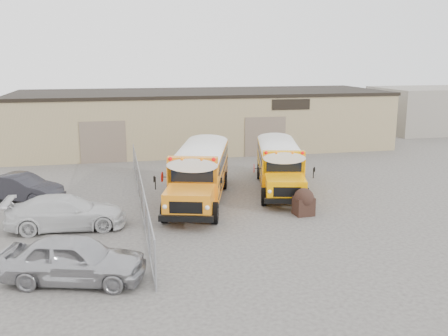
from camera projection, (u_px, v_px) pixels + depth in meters
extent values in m
plane|color=#44413E|center=(276.00, 221.00, 23.11)|extent=(120.00, 120.00, 0.00)
cube|color=#877A53|center=(202.00, 120.00, 41.69)|extent=(30.00, 10.00, 4.50)
cube|color=black|center=(202.00, 92.00, 41.19)|extent=(30.20, 10.20, 0.25)
cube|color=black|center=(291.00, 104.00, 37.78)|extent=(3.00, 0.08, 0.80)
cube|color=#6F5F4F|center=(103.00, 142.00, 35.42)|extent=(3.20, 0.08, 3.00)
cube|color=#6F5F4F|center=(265.00, 137.00, 37.89)|extent=(3.20, 0.08, 3.00)
cylinder|color=gray|center=(155.00, 266.00, 15.95)|extent=(0.07, 0.07, 1.80)
cylinder|color=gray|center=(149.00, 234.00, 18.81)|extent=(0.07, 0.07, 1.80)
cylinder|color=gray|center=(144.00, 211.00, 21.67)|extent=(0.07, 0.07, 1.80)
cylinder|color=gray|center=(141.00, 193.00, 24.53)|extent=(0.07, 0.07, 1.80)
cylinder|color=gray|center=(138.00, 179.00, 27.40)|extent=(0.07, 0.07, 1.80)
cylinder|color=gray|center=(136.00, 167.00, 30.26)|extent=(0.07, 0.07, 1.80)
cylinder|color=gray|center=(134.00, 157.00, 33.12)|extent=(0.07, 0.07, 1.80)
cylinder|color=gray|center=(140.00, 175.00, 24.34)|extent=(0.05, 18.00, 0.05)
cylinder|color=gray|center=(141.00, 209.00, 24.72)|extent=(0.05, 18.00, 0.05)
cube|color=gray|center=(141.00, 193.00, 24.53)|extent=(0.02, 18.00, 1.70)
cube|color=gray|center=(429.00, 110.00, 50.47)|extent=(10.00, 8.00, 4.40)
cube|color=orange|center=(211.00, 149.00, 32.72)|extent=(4.39, 7.77, 1.99)
cube|color=orange|center=(203.00, 172.00, 28.19)|extent=(2.65, 2.65, 1.12)
cube|color=black|center=(205.00, 151.00, 29.03)|extent=(1.93, 0.61, 0.73)
cube|color=silver|center=(211.00, 132.00, 32.47)|extent=(4.41, 7.84, 0.39)
cube|color=orange|center=(206.00, 140.00, 29.11)|extent=(2.42, 1.13, 0.35)
sphere|color=#E50705|center=(188.00, 139.00, 28.94)|extent=(0.19, 0.19, 0.19)
sphere|color=#E50705|center=(223.00, 139.00, 28.80)|extent=(0.19, 0.19, 0.19)
sphere|color=orange|center=(197.00, 139.00, 28.90)|extent=(0.19, 0.19, 0.19)
sphere|color=orange|center=(213.00, 139.00, 28.84)|extent=(0.19, 0.19, 0.19)
cube|color=black|center=(201.00, 185.00, 27.17)|extent=(2.35, 0.87, 0.27)
cube|color=black|center=(216.00, 152.00, 36.57)|extent=(2.34, 0.85, 0.27)
cube|color=black|center=(211.00, 150.00, 32.74)|extent=(4.39, 7.64, 0.06)
cube|color=black|center=(212.00, 140.00, 32.88)|extent=(4.09, 6.66, 0.60)
cylinder|color=black|center=(184.00, 181.00, 28.49)|extent=(0.54, 1.05, 1.01)
cylinder|color=black|center=(224.00, 182.00, 28.33)|extent=(0.54, 1.05, 1.01)
cylinder|color=black|center=(197.00, 159.00, 34.46)|extent=(0.54, 1.05, 1.01)
cylinder|color=black|center=(230.00, 160.00, 34.30)|extent=(0.54, 1.05, 1.01)
cylinder|color=#BF0505|center=(180.00, 154.00, 30.35)|extent=(0.18, 0.53, 0.54)
cube|color=#FFA100|center=(272.00, 146.00, 34.67)|extent=(3.80, 7.15, 1.84)
cube|color=#FFA100|center=(277.00, 165.00, 30.47)|extent=(2.39, 2.39, 1.03)
cube|color=black|center=(276.00, 147.00, 31.25)|extent=(1.80, 0.49, 0.67)
cube|color=silver|center=(273.00, 131.00, 34.44)|extent=(3.82, 7.22, 0.36)
cube|color=#FFA100|center=(276.00, 138.00, 31.33)|extent=(2.24, 0.96, 0.32)
sphere|color=#E50705|center=(261.00, 136.00, 31.13)|extent=(0.18, 0.18, 0.18)
sphere|color=#E50705|center=(292.00, 137.00, 31.08)|extent=(0.18, 0.18, 0.18)
sphere|color=orange|center=(270.00, 136.00, 31.11)|extent=(0.18, 0.18, 0.18)
sphere|color=orange|center=(283.00, 137.00, 31.09)|extent=(0.18, 0.18, 0.18)
cube|color=black|center=(278.00, 175.00, 29.53)|extent=(2.18, 0.72, 0.25)
cube|color=black|center=(269.00, 148.00, 38.22)|extent=(2.18, 0.70, 0.25)
cube|color=black|center=(272.00, 147.00, 34.68)|extent=(3.80, 7.03, 0.05)
cube|color=black|center=(272.00, 138.00, 34.82)|extent=(3.57, 6.11, 0.56)
cylinder|color=black|center=(259.00, 173.00, 30.71)|extent=(0.47, 0.97, 0.93)
cylinder|color=black|center=(294.00, 173.00, 30.65)|extent=(0.47, 0.97, 0.93)
cylinder|color=black|center=(256.00, 155.00, 36.23)|extent=(0.47, 0.97, 0.93)
cylinder|color=black|center=(286.00, 155.00, 36.17)|extent=(0.47, 0.97, 0.93)
cylinder|color=#BF0505|center=(251.00, 150.00, 32.41)|extent=(0.15, 0.49, 0.50)
cube|color=black|center=(304.00, 206.00, 23.92)|extent=(0.95, 0.87, 0.88)
sphere|color=black|center=(304.00, 198.00, 23.83)|extent=(0.97, 0.97, 0.97)
imported|color=#A9AAAE|center=(74.00, 259.00, 16.72)|extent=(5.13, 3.16, 1.63)
imported|color=silver|center=(66.00, 212.00, 21.97)|extent=(5.20, 2.26, 1.49)
imported|color=black|center=(21.00, 188.00, 26.18)|extent=(4.57, 3.45, 1.44)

